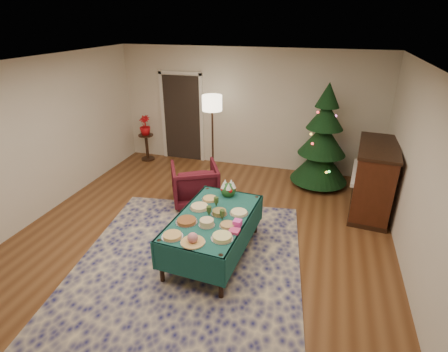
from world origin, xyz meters
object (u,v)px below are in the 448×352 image
(buffet_table, at_px, (213,224))
(floor_lamp, at_px, (212,108))
(gift_box, at_px, (237,223))
(armchair, at_px, (195,182))
(christmas_tree, at_px, (323,141))
(potted_plant, at_px, (145,129))
(side_table, at_px, (147,147))
(piano, at_px, (373,180))

(buffet_table, height_order, floor_lamp, floor_lamp)
(gift_box, bearing_deg, buffet_table, 159.69)
(armchair, relative_size, christmas_tree, 0.40)
(potted_plant, bearing_deg, gift_box, -46.67)
(side_table, distance_m, potted_plant, 0.46)
(armchair, relative_size, floor_lamp, 0.49)
(side_table, xyz_separation_m, potted_plant, (0.00, 0.00, 0.46))
(armchair, distance_m, side_table, 2.60)
(potted_plant, distance_m, christmas_tree, 4.18)
(side_table, height_order, piano, piano)
(christmas_tree, bearing_deg, buffet_table, -115.14)
(side_table, height_order, potted_plant, potted_plant)
(gift_box, distance_m, christmas_tree, 3.28)
(floor_lamp, xyz_separation_m, piano, (3.30, -0.84, -0.88))
(gift_box, bearing_deg, christmas_tree, 72.29)
(gift_box, relative_size, side_table, 0.17)
(buffet_table, bearing_deg, armchair, 119.78)
(side_table, bearing_deg, buffet_table, -49.21)
(piano, bearing_deg, buffet_table, -138.23)
(buffet_table, distance_m, christmas_tree, 3.31)
(armchair, height_order, side_table, armchair)
(side_table, bearing_deg, christmas_tree, -3.37)
(gift_box, relative_size, armchair, 0.13)
(side_table, relative_size, christmas_tree, 0.30)
(armchair, relative_size, side_table, 1.32)
(christmas_tree, bearing_deg, armchair, -146.38)
(potted_plant, relative_size, christmas_tree, 0.22)
(gift_box, distance_m, side_table, 4.64)
(floor_lamp, distance_m, christmas_tree, 2.41)
(buffet_table, height_order, armchair, armchair)
(armchair, distance_m, christmas_tree, 2.74)
(buffet_table, relative_size, gift_box, 16.74)
(christmas_tree, bearing_deg, piano, -42.99)
(buffet_table, height_order, christmas_tree, christmas_tree)
(armchair, bearing_deg, potted_plant, -69.31)
(piano, bearing_deg, potted_plant, 167.57)
(armchair, height_order, floor_lamp, floor_lamp)
(armchair, bearing_deg, gift_box, 100.10)
(christmas_tree, bearing_deg, potted_plant, 176.63)
(floor_lamp, relative_size, piano, 1.16)
(buffet_table, height_order, side_table, buffet_table)
(buffet_table, bearing_deg, piano, 41.77)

